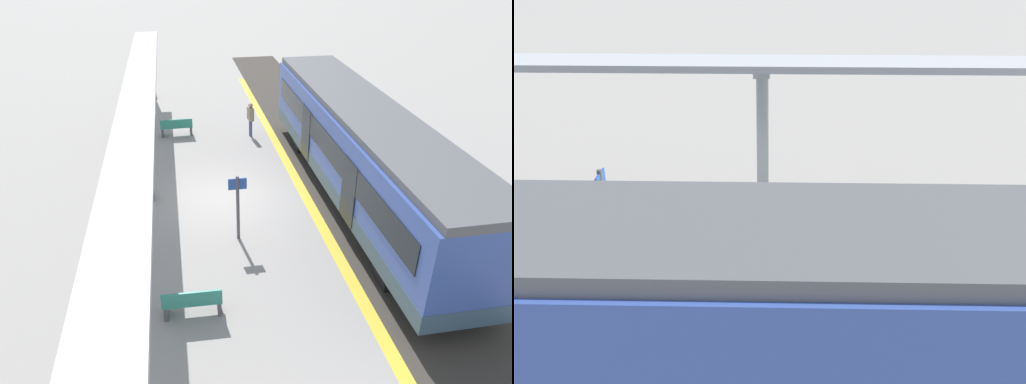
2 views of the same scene
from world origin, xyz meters
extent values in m
plane|color=gray|center=(0.00, 0.00, 0.00)|extent=(176.00, 176.00, 0.00)
cube|color=gold|center=(-2.98, 0.00, 0.00)|extent=(0.36, 31.22, 0.01)
cube|color=#38332D|center=(-4.76, 0.00, 0.00)|extent=(3.20, 43.22, 0.01)
cube|color=#344D9E|center=(-4.76, 0.94, 1.94)|extent=(2.60, 14.57, 2.60)
cube|color=#334A60|center=(-4.76, 0.94, 0.92)|extent=(2.63, 14.59, 0.55)
cube|color=#515156|center=(-4.76, 0.94, 3.36)|extent=(2.39, 14.57, 0.24)
cube|color=black|center=(-3.45, 0.94, 2.25)|extent=(0.03, 13.41, 0.84)
cube|color=black|center=(-3.44, -1.49, 1.69)|extent=(0.04, 1.10, 2.00)
cube|color=black|center=(-3.44, 3.36, 1.69)|extent=(0.04, 1.10, 2.00)
cube|color=black|center=(-4.76, 5.60, 0.32)|extent=(2.21, 0.90, 0.64)
cube|color=black|center=(-4.76, -3.73, 0.32)|extent=(2.21, 0.90, 0.64)
cube|color=slate|center=(2.71, -12.42, 0.15)|extent=(0.44, 0.44, 0.30)
cylinder|color=#9AA4A6|center=(2.71, -12.42, 1.84)|extent=(0.28, 0.28, 3.08)
cube|color=#9AA4A6|center=(2.71, -12.42, 3.44)|extent=(1.10, 0.36, 0.12)
cube|color=slate|center=(2.71, -0.25, 0.15)|extent=(0.44, 0.44, 0.30)
cylinder|color=#9AA4A6|center=(2.71, -0.25, 1.84)|extent=(0.28, 0.28, 3.08)
cube|color=#9AA4A6|center=(2.71, -0.25, 3.44)|extent=(1.10, 0.36, 0.12)
cube|color=#A8AAB2|center=(2.71, -0.13, 3.58)|extent=(1.20, 25.38, 0.16)
cube|color=#2B826B|center=(1.49, -6.34, 0.44)|extent=(1.51, 0.46, 0.04)
cube|color=#2B826B|center=(1.49, -6.15, 0.66)|extent=(1.50, 0.08, 0.40)
cube|color=#4C4C51|center=(2.16, -6.33, 0.21)|extent=(0.11, 0.40, 0.42)
cube|color=#4C4C51|center=(0.82, -6.34, 0.21)|extent=(0.11, 0.40, 0.42)
cube|color=#308171|center=(1.47, 5.95, 0.44)|extent=(1.51, 0.48, 0.04)
cube|color=#308171|center=(1.47, 6.14, 0.66)|extent=(1.50, 0.10, 0.40)
cube|color=#4C4C51|center=(2.14, 5.94, 0.21)|extent=(0.11, 0.40, 0.42)
cube|color=#4C4C51|center=(0.80, 5.97, 0.21)|extent=(0.11, 0.40, 0.42)
cylinder|color=#4C4C51|center=(-0.16, 2.77, 1.10)|extent=(0.10, 0.10, 2.20)
cube|color=#284C9E|center=(-0.16, 2.77, 1.95)|extent=(0.56, 0.04, 0.36)
cylinder|color=#3D487B|center=(-1.97, -5.56, 0.40)|extent=(0.10, 0.10, 0.81)
cylinder|color=#3D487B|center=(-1.94, -5.72, 0.40)|extent=(0.10, 0.10, 0.81)
cube|color=gray|center=(-1.95, -5.64, 1.11)|extent=(0.27, 0.49, 0.60)
sphere|color=tan|center=(-1.95, -5.64, 1.52)|extent=(0.22, 0.22, 0.22)
camera|label=1|loc=(1.49, 15.28, 8.60)|focal=33.49mm
camera|label=2|loc=(-11.19, -0.76, 6.85)|focal=44.32mm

